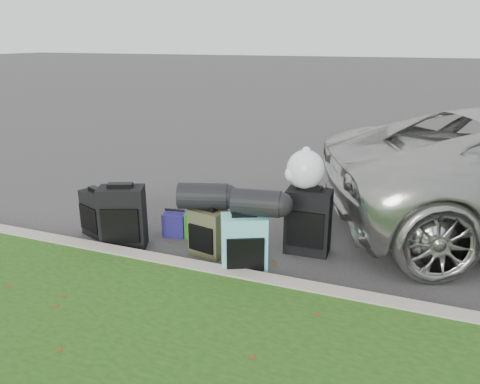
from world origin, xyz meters
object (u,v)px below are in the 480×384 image
(suitcase_olive, at_px, (208,233))
(suitcase_large_black_right, at_px, (308,221))
(tote_navy, at_px, (175,224))
(suitcase_teal, at_px, (244,246))
(tote_green, at_px, (198,225))
(suitcase_small_black, at_px, (99,214))
(suitcase_large_black_left, at_px, (123,218))

(suitcase_olive, xyz_separation_m, suitcase_large_black_right, (1.01, 0.48, 0.10))
(suitcase_large_black_right, height_order, tote_navy, suitcase_large_black_right)
(suitcase_teal, distance_m, tote_green, 1.13)
(suitcase_small_black, xyz_separation_m, suitcase_olive, (1.48, -0.01, -0.01))
(suitcase_olive, relative_size, tote_navy, 1.84)
(tote_green, bearing_deg, suitcase_small_black, -171.42)
(tote_green, distance_m, tote_navy, 0.28)
(suitcase_small_black, xyz_separation_m, tote_green, (1.14, 0.40, -0.12))
(suitcase_small_black, relative_size, suitcase_teal, 0.87)
(tote_green, bearing_deg, suitcase_olive, -61.39)
(suitcase_teal, bearing_deg, suitcase_olive, 125.49)
(suitcase_teal, relative_size, tote_green, 2.04)
(tote_navy, bearing_deg, suitcase_teal, -38.51)
(suitcase_large_black_right, bearing_deg, suitcase_small_black, -171.61)
(suitcase_small_black, bearing_deg, suitcase_large_black_right, 31.84)
(suitcase_large_black_right, relative_size, tote_navy, 2.53)
(suitcase_small_black, distance_m, suitcase_teal, 2.04)
(suitcase_small_black, bearing_deg, tote_navy, 42.26)
(suitcase_teal, bearing_deg, tote_green, 115.18)
(suitcase_small_black, height_order, tote_green, suitcase_small_black)
(suitcase_olive, bearing_deg, tote_green, 141.14)
(suitcase_olive, distance_m, tote_navy, 0.71)
(suitcase_small_black, relative_size, suitcase_large_black_left, 0.78)
(suitcase_large_black_right, bearing_deg, suitcase_olive, -156.78)
(tote_navy, bearing_deg, suitcase_olive, -39.01)
(suitcase_large_black_left, xyz_separation_m, suitcase_olive, (1.00, 0.17, -0.10))
(suitcase_teal, xyz_separation_m, suitcase_large_black_right, (0.47, 0.78, 0.05))
(suitcase_teal, bearing_deg, suitcase_large_black_right, 32.66)
(suitcase_large_black_right, bearing_deg, tote_navy, -177.54)
(suitcase_small_black, xyz_separation_m, suitcase_teal, (2.02, -0.30, 0.04))
(tote_green, relative_size, tote_navy, 1.09)
(suitcase_small_black, distance_m, suitcase_large_black_right, 2.53)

